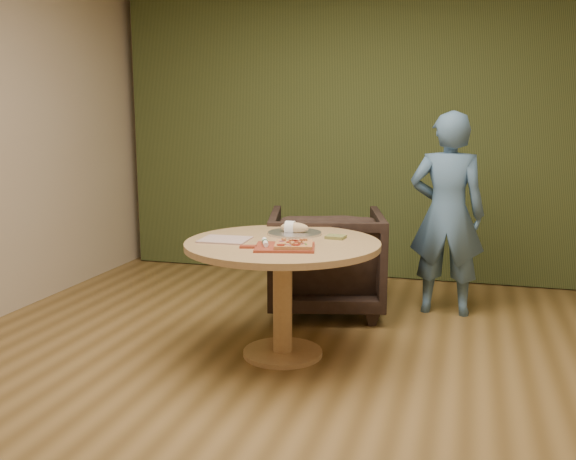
# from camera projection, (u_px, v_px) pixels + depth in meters

# --- Properties ---
(room_shell) EXTENTS (5.04, 6.04, 2.84)m
(room_shell) POSITION_uv_depth(u_px,v_px,m) (282.00, 141.00, 3.23)
(room_shell) COLOR olive
(room_shell) RESTS_ON ground
(curtain) EXTENTS (4.80, 0.14, 2.78)m
(curtain) POSITION_uv_depth(u_px,v_px,m) (370.00, 129.00, 5.97)
(curtain) COLOR #323E1C
(curtain) RESTS_ON ground
(pedestal_table) EXTENTS (1.23, 1.23, 0.75)m
(pedestal_table) POSITION_uv_depth(u_px,v_px,m) (283.00, 263.00, 4.04)
(pedestal_table) COLOR tan
(pedestal_table) RESTS_ON ground
(pizza_paddle) EXTENTS (0.47, 0.35, 0.01)m
(pizza_paddle) POSITION_uv_depth(u_px,v_px,m) (283.00, 247.00, 3.80)
(pizza_paddle) COLOR #993B27
(pizza_paddle) RESTS_ON pedestal_table
(flatbread_pizza) EXTENTS (0.26, 0.26, 0.04)m
(flatbread_pizza) POSITION_uv_depth(u_px,v_px,m) (294.00, 244.00, 3.78)
(flatbread_pizza) COLOR #BE844A
(flatbread_pizza) RESTS_ON pizza_paddle
(cutlery_roll) EXTENTS (0.09, 0.19, 0.03)m
(cutlery_roll) POSITION_uv_depth(u_px,v_px,m) (265.00, 242.00, 3.84)
(cutlery_roll) COLOR white
(cutlery_roll) RESTS_ON pizza_paddle
(newspaper) EXTENTS (0.31, 0.26, 0.01)m
(newspaper) POSITION_uv_depth(u_px,v_px,m) (225.00, 240.00, 4.05)
(newspaper) COLOR silver
(newspaper) RESTS_ON pedestal_table
(serving_tray) EXTENTS (0.36, 0.36, 0.02)m
(serving_tray) POSITION_uv_depth(u_px,v_px,m) (295.00, 233.00, 4.25)
(serving_tray) COLOR silver
(serving_tray) RESTS_ON pedestal_table
(bread_roll) EXTENTS (0.19, 0.09, 0.09)m
(bread_roll) POSITION_uv_depth(u_px,v_px,m) (293.00, 228.00, 4.25)
(bread_roll) COLOR #D2B480
(bread_roll) RESTS_ON serving_tray
(green_packet) EXTENTS (0.13, 0.11, 0.02)m
(green_packet) POSITION_uv_depth(u_px,v_px,m) (336.00, 237.00, 4.11)
(green_packet) COLOR brown
(green_packet) RESTS_ON pedestal_table
(armchair) EXTENTS (1.03, 0.99, 0.89)m
(armchair) POSITION_uv_depth(u_px,v_px,m) (326.00, 255.00, 5.02)
(armchair) COLOR black
(armchair) RESTS_ON ground
(person_standing) EXTENTS (0.57, 0.38, 1.56)m
(person_standing) POSITION_uv_depth(u_px,v_px,m) (447.00, 214.00, 4.91)
(person_standing) COLOR #4A7097
(person_standing) RESTS_ON ground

